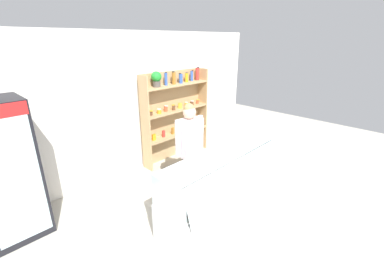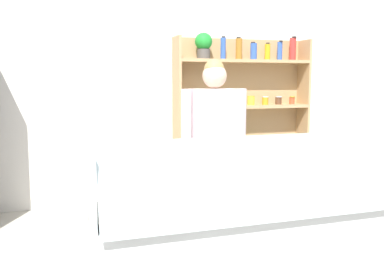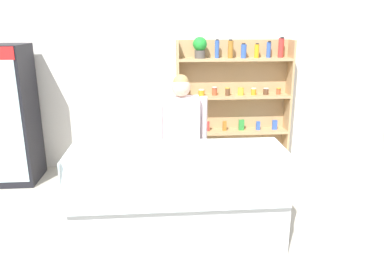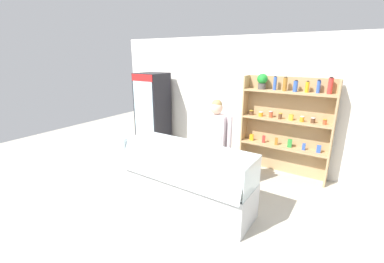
{
  "view_description": "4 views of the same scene",
  "coord_description": "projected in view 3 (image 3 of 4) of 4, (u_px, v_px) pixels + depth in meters",
  "views": [
    {
      "loc": [
        -2.72,
        -1.9,
        2.56
      ],
      "look_at": [
        0.02,
        0.77,
        1.16
      ],
      "focal_mm": 24.0,
      "sensor_mm": 36.0,
      "label": 1
    },
    {
      "loc": [
        -1.3,
        -2.62,
        1.44
      ],
      "look_at": [
        -0.26,
        0.6,
        1.03
      ],
      "focal_mm": 40.0,
      "sensor_mm": 36.0,
      "label": 2
    },
    {
      "loc": [
        -0.19,
        -3.3,
        2.17
      ],
      "look_at": [
        0.14,
        0.8,
        0.96
      ],
      "focal_mm": 35.0,
      "sensor_mm": 36.0,
      "label": 3
    },
    {
      "loc": [
        1.99,
        -2.88,
        2.32
      ],
      "look_at": [
        -0.34,
        0.65,
        1.05
      ],
      "focal_mm": 24.0,
      "sensor_mm": 36.0,
      "label": 4
    }
  ],
  "objects": [
    {
      "name": "ground_plane",
      "position": [
        184.0,
        245.0,
        3.78
      ],
      "size": [
        12.0,
        12.0,
        0.0
      ],
      "primitive_type": "plane",
      "color": "#B7B2A3"
    },
    {
      "name": "shop_clerk",
      "position": [
        181.0,
        132.0,
        4.31
      ],
      "size": [
        0.6,
        0.25,
        1.61
      ],
      "color": "#4C4233",
      "rests_on": "ground"
    },
    {
      "name": "shelving_unit",
      "position": [
        232.0,
        97.0,
        5.55
      ],
      "size": [
        1.68,
        0.29,
        1.97
      ],
      "color": "tan",
      "rests_on": "ground"
    },
    {
      "name": "drinks_fridge",
      "position": [
        7.0,
        115.0,
        5.09
      ],
      "size": [
        0.68,
        0.66,
        1.89
      ],
      "color": "black",
      "rests_on": "ground"
    },
    {
      "name": "back_wall",
      "position": [
        174.0,
        78.0,
        5.64
      ],
      "size": [
        6.8,
        0.1,
        2.7
      ],
      "primitive_type": "cube",
      "color": "white",
      "rests_on": "ground"
    },
    {
      "name": "deli_display_case",
      "position": [
        178.0,
        214.0,
        3.76
      ],
      "size": [
        2.09,
        0.71,
        1.01
      ],
      "color": "silver",
      "rests_on": "ground"
    }
  ]
}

